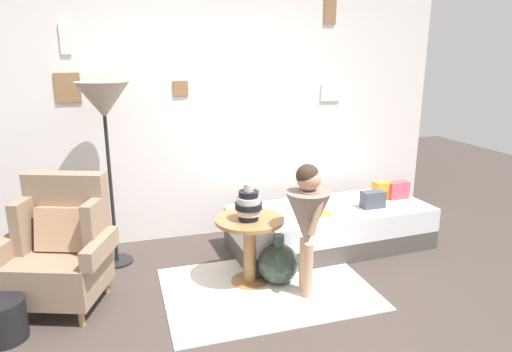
{
  "coord_description": "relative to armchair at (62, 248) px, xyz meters",
  "views": [
    {
      "loc": [
        -0.9,
        -2.48,
        1.83
      ],
      "look_at": [
        0.15,
        0.95,
        0.85
      ],
      "focal_mm": 31.88,
      "sensor_mm": 36.0,
      "label": 1
    }
  ],
  "objects": [
    {
      "name": "ground_plane",
      "position": [
        1.37,
        -0.88,
        -0.44
      ],
      "size": [
        12.0,
        12.0,
        0.0
      ],
      "primitive_type": "plane",
      "color": "#423833"
    },
    {
      "name": "armchair",
      "position": [
        0.0,
        0.0,
        0.0
      ],
      "size": [
        0.88,
        0.77,
        0.97
      ],
      "color": "tan",
      "rests_on": "ground"
    },
    {
      "name": "pillow_head",
      "position": [
        3.12,
        0.42,
        0.05
      ],
      "size": [
        0.22,
        0.13,
        0.17
      ],
      "primitive_type": "cube",
      "rotation": [
        0.0,
        0.0,
        0.05
      ],
      "color": "#D64C56",
      "rests_on": "daybed"
    },
    {
      "name": "magazine_basket",
      "position": [
        -0.35,
        -0.38,
        -0.3
      ],
      "size": [
        0.28,
        0.28,
        0.28
      ],
      "primitive_type": "cylinder",
      "color": "black",
      "rests_on": "ground"
    },
    {
      "name": "gallery_wall",
      "position": [
        1.37,
        1.07,
        0.86
      ],
      "size": [
        4.8,
        0.12,
        2.6
      ],
      "color": "silver",
      "rests_on": "ground"
    },
    {
      "name": "floor_lamp",
      "position": [
        0.37,
        0.59,
        0.96
      ],
      "size": [
        0.44,
        0.44,
        1.6
      ],
      "color": "black",
      "rests_on": "ground"
    },
    {
      "name": "demijohn_near",
      "position": [
        1.63,
        -0.18,
        -0.27
      ],
      "size": [
        0.33,
        0.33,
        0.42
      ],
      "color": "#2D3D33",
      "rests_on": "ground"
    },
    {
      "name": "pillow_mid",
      "position": [
        2.95,
        0.44,
        0.05
      ],
      "size": [
        0.17,
        0.13,
        0.18
      ],
      "primitive_type": "cube",
      "rotation": [
        0.0,
        0.0,
        0.05
      ],
      "color": "orange",
      "rests_on": "daybed"
    },
    {
      "name": "person_child",
      "position": [
        1.77,
        -0.43,
        0.23
      ],
      "size": [
        0.34,
        0.34,
        1.05
      ],
      "color": "tan",
      "rests_on": "ground"
    },
    {
      "name": "book_on_daybed",
      "position": [
        2.14,
        0.21,
        -0.02
      ],
      "size": [
        0.24,
        0.2,
        0.03
      ],
      "primitive_type": "cube",
      "rotation": [
        0.0,
        0.0,
        0.17
      ],
      "color": "#ADAF3F",
      "rests_on": "daybed"
    },
    {
      "name": "side_table",
      "position": [
        1.41,
        -0.11,
        -0.04
      ],
      "size": [
        0.55,
        0.55,
        0.56
      ],
      "color": "#9E7042",
      "rests_on": "ground"
    },
    {
      "name": "vase_striped",
      "position": [
        1.39,
        -0.15,
        0.25
      ],
      "size": [
        0.22,
        0.22,
        0.3
      ],
      "color": "black",
      "rests_on": "side_table"
    },
    {
      "name": "daybed",
      "position": [
        2.35,
        0.35,
        -0.24
      ],
      "size": [
        1.94,
        0.89,
        0.4
      ],
      "color": "#4C4742",
      "rests_on": "ground"
    },
    {
      "name": "rug",
      "position": [
        1.51,
        -0.26,
        -0.43
      ],
      "size": [
        1.62,
        1.15,
        0.01
      ],
      "primitive_type": "cube",
      "color": "silver",
      "rests_on": "ground"
    },
    {
      "name": "pillow_back",
      "position": [
        2.73,
        0.24,
        0.04
      ],
      "size": [
        0.22,
        0.13,
        0.16
      ],
      "primitive_type": "cube",
      "rotation": [
        0.0,
        0.0,
        0.03
      ],
      "color": "#474C56",
      "rests_on": "daybed"
    }
  ]
}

